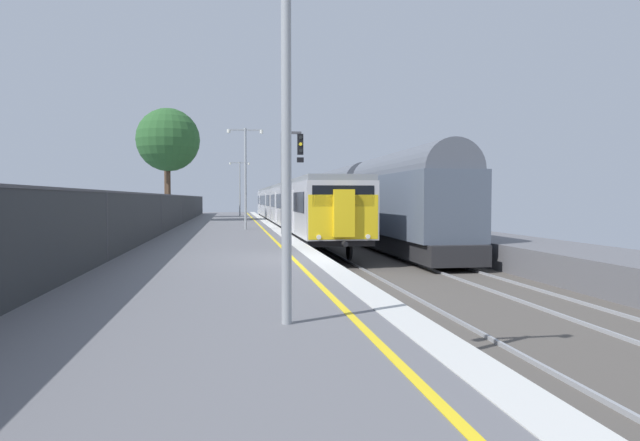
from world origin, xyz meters
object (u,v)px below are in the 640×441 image
object	(u,v)px
commuter_train_at_platform	(289,205)
signal_gantry	(288,170)
platform_lamp_near	(286,106)
background_tree_left	(167,141)
background_tree_centre	(166,145)
freight_train_adjacent_track	(368,199)
platform_lamp_far	(240,184)
platform_lamp_mid	(245,170)

from	to	relation	value
commuter_train_at_platform	signal_gantry	distance (m)	14.42
platform_lamp_near	background_tree_left	world-z (taller)	background_tree_left
signal_gantry	background_tree_centre	bearing A→B (deg)	109.05
freight_train_adjacent_track	background_tree_centre	world-z (taller)	background_tree_centre
freight_train_adjacent_track	background_tree_left	xyz separation A→B (m)	(-13.00, 10.67, 4.35)
commuter_train_at_platform	platform_lamp_far	bearing A→B (deg)	103.90
platform_lamp_mid	background_tree_centre	xyz separation A→B (m)	(-6.51, 20.10, 3.19)
signal_gantry	freight_train_adjacent_track	bearing A→B (deg)	48.71
signal_gantry	platform_lamp_far	xyz separation A→B (m)	(-1.95, 28.07, 0.05)
platform_lamp_far	background_tree_left	distance (m)	12.81
platform_lamp_mid	platform_lamp_near	bearing A→B (deg)	-90.00
commuter_train_at_platform	background_tree_centre	size ratio (longest dim) A/B	5.04
signal_gantry	platform_lamp_mid	distance (m)	4.83
freight_train_adjacent_track	platform_lamp_mid	world-z (taller)	platform_lamp_mid
platform_lamp_near	platform_lamp_far	size ratio (longest dim) A/B	0.94
signal_gantry	background_tree_left	distance (m)	18.74
commuter_train_at_platform	signal_gantry	bearing A→B (deg)	-95.91
commuter_train_at_platform	platform_lamp_far	size ratio (longest dim) A/B	7.79
freight_train_adjacent_track	platform_lamp_mid	xyz separation A→B (m)	(-7.43, -1.82, 1.61)
platform_lamp_near	background_tree_centre	size ratio (longest dim) A/B	0.61
freight_train_adjacent_track	signal_gantry	bearing A→B (deg)	-131.29
freight_train_adjacent_track	signal_gantry	world-z (taller)	signal_gantry
platform_lamp_mid	background_tree_left	world-z (taller)	background_tree_left
freight_train_adjacent_track	platform_lamp_mid	size ratio (longest dim) A/B	5.04
platform_lamp_far	platform_lamp_near	bearing A→B (deg)	-90.00
freight_train_adjacent_track	background_tree_left	distance (m)	17.37
platform_lamp_near	platform_lamp_mid	world-z (taller)	platform_lamp_mid
commuter_train_at_platform	background_tree_left	distance (m)	10.54
signal_gantry	platform_lamp_far	distance (m)	28.14
platform_lamp_far	background_tree_centre	size ratio (longest dim) A/B	0.65
background_tree_left	commuter_train_at_platform	bearing A→B (deg)	-16.62
platform_lamp_far	signal_gantry	bearing A→B (deg)	-86.02
freight_train_adjacent_track	platform_lamp_far	size ratio (longest dim) A/B	5.34
freight_train_adjacent_track	background_tree_left	bearing A→B (deg)	140.61
commuter_train_at_platform	freight_train_adjacent_track	distance (m)	8.95
platform_lamp_mid	background_tree_centre	bearing A→B (deg)	107.95
platform_lamp_near	platform_lamp_far	xyz separation A→B (m)	(0.00, 47.31, 0.16)
freight_train_adjacent_track	commuter_train_at_platform	bearing A→B (deg)	116.63
platform_lamp_near	signal_gantry	bearing A→B (deg)	84.20
freight_train_adjacent_track	platform_lamp_near	size ratio (longest dim) A/B	5.67
platform_lamp_far	commuter_train_at_platform	bearing A→B (deg)	-76.10
commuter_train_at_platform	background_tree_centre	world-z (taller)	background_tree_centre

